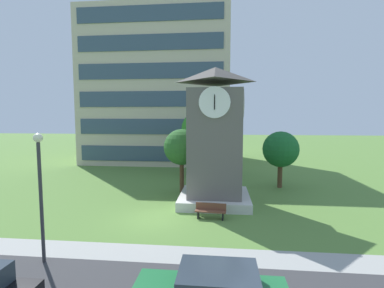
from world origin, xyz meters
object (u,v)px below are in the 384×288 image
(park_bench, at_px, (211,211))
(tree_by_building, at_px, (182,147))
(street_lamp, at_px, (40,182))
(tree_streetside, at_px, (281,150))
(clock_tower, at_px, (215,144))
(tree_near_tower, at_px, (201,130))

(park_bench, xyz_separation_m, tree_by_building, (-2.48, 5.66, 3.09))
(street_lamp, xyz_separation_m, tree_by_building, (4.15, 11.33, 0.23))
(street_lamp, relative_size, tree_streetside, 1.11)
(street_lamp, height_order, tree_by_building, street_lamp)
(clock_tower, bearing_deg, park_bench, -92.88)
(street_lamp, height_order, tree_streetside, street_lamp)
(tree_streetside, bearing_deg, clock_tower, -138.52)
(tree_streetside, bearing_deg, tree_near_tower, 147.56)
(park_bench, height_order, tree_near_tower, tree_near_tower)
(park_bench, distance_m, street_lamp, 9.18)
(tree_near_tower, xyz_separation_m, tree_streetside, (6.92, -4.40, -1.39))
(tree_by_building, bearing_deg, tree_near_tower, 80.70)
(clock_tower, height_order, tree_near_tower, clock_tower)
(tree_by_building, relative_size, tree_streetside, 1.05)
(street_lamp, bearing_deg, park_bench, 40.57)
(tree_by_building, bearing_deg, street_lamp, -110.11)
(park_bench, relative_size, street_lamp, 0.35)
(tree_near_tower, bearing_deg, tree_streetside, -32.44)
(tree_near_tower, height_order, tree_by_building, tree_near_tower)
(tree_by_building, height_order, tree_streetside, tree_by_building)
(park_bench, height_order, tree_by_building, tree_by_building)
(clock_tower, distance_m, tree_by_building, 3.67)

